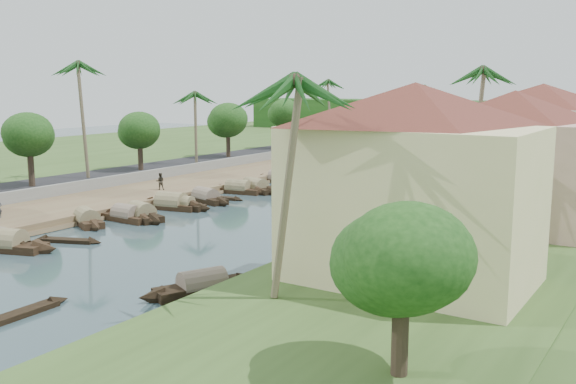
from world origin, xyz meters
The scene contains 42 objects.
ground centered at (0.00, 0.00, 0.00)m, with size 220.00×220.00×0.00m, color #31454A.
left_bank centered at (-16.00, 20.00, 0.40)m, with size 10.00×180.00×0.80m, color brown.
right_bank centered at (19.00, 20.00, 0.60)m, with size 16.00×180.00×1.20m, color #304A1D.
road centered at (-24.50, 20.00, 0.70)m, with size 8.00×180.00×1.40m, color black.
retaining_wall centered at (-20.20, 20.00, 1.35)m, with size 0.40×180.00×1.10m, color slate.
treeline centered at (0.00, 100.00, 4.00)m, with size 120.00×14.00×8.00m.
bridge centered at (0.00, 72.00, 1.72)m, with size 28.00×4.00×2.40m.
building_near centered at (18.99, -2.00, 6.38)m, with size 14.85×14.85×10.20m.
building_mid centered at (19.99, 14.00, 6.13)m, with size 14.11×14.11×9.70m.
building_far centered at (18.99, 28.00, 6.38)m, with size 15.59×15.59×10.20m.
sampan_2 centered at (-8.61, -7.23, 0.42)m, with size 8.64×4.36×2.25m.
sampan_3 centered at (-9.67, -6.67, 0.41)m, with size 6.87×1.66×1.90m.
sampan_4 centered at (-10.35, 1.40, 0.41)m, with size 6.68×4.13×1.95m.
sampan_5 centered at (-8.13, 5.22, 0.42)m, with size 7.01×3.49×2.19m.
sampan_6 centered at (-8.75, 4.22, 0.41)m, with size 6.51×1.80×1.98m.
sampan_7 centered at (-8.30, 10.48, 0.40)m, with size 6.51×2.16×1.77m.
sampan_8 centered at (-9.27, 10.18, 0.42)m, with size 7.69×3.20×2.31m.
sampan_9 centered at (-8.95, 14.66, 0.41)m, with size 7.75×3.46×1.97m.
sampan_10 centered at (-9.40, 20.49, 0.41)m, with size 7.39×2.62×2.03m.
sampan_11 centered at (-8.39, 22.09, 0.41)m, with size 7.66×3.30×2.16m.
sampan_12 centered at (-9.51, 29.17, 0.41)m, with size 9.21×2.59×2.17m.
sampan_13 centered at (-10.19, 32.66, 0.41)m, with size 7.86×3.65×2.13m.
sampan_14 centered at (8.98, -6.87, 0.40)m, with size 4.40×7.28×1.85m.
sampan_15 centered at (8.86, 8.72, 0.41)m, with size 2.52×7.23×1.94m.
sampan_16 centered at (9.92, 23.94, 0.41)m, with size 4.77×7.30×1.89m.
canoe_0 centered at (3.77, -14.76, 0.10)m, with size 0.99×6.39×0.84m.
canoe_1 centered at (-6.73, -3.36, 0.10)m, with size 5.23×2.80×0.86m.
canoe_2 centered at (-8.65, 16.71, 0.10)m, with size 5.21×1.17×0.75m.
palm_0 centered at (15.00, -8.30, 11.26)m, with size 3.20×3.20×11.84m.
palm_1 centered at (16.00, 5.73, 10.73)m, with size 3.20×3.20×11.31m.
palm_2 centered at (15.00, 21.58, 12.28)m, with size 3.20×3.20×12.92m.
palm_3 centered at (16.00, 36.41, 10.61)m, with size 3.20×3.20×11.18m.
palm_5 centered at (-24.00, 12.93, 13.20)m, with size 3.20×3.20×13.67m.
palm_6 centered at (-22.00, 28.40, 10.04)m, with size 3.20×3.20×10.39m.
palm_7 centered at (14.00, 53.47, 10.48)m, with size 3.20×3.20×11.05m.
palm_8 centered at (-20.50, 60.37, 11.67)m, with size 3.20×3.20×12.07m.
tree_2 centered at (-24.00, 6.14, 6.37)m, with size 4.83×4.83×7.04m.
tree_3 centered at (-24.00, 20.80, 5.94)m, with size 4.81×4.81×6.59m.
tree_4 centered at (-24.00, 37.42, 6.37)m, with size 5.35×5.35×7.24m.
tree_5 centered at (-24.00, 51.55, 6.88)m, with size 4.66×4.66×7.50m.
tree_7 centered at (23.00, -12.71, 5.29)m, with size 4.49×4.49×6.00m.
person_far centered at (-14.39, 14.08, 1.66)m, with size 0.84×0.65×1.72m, color #2C271E.
Camera 1 is at (31.24, -32.63, 11.26)m, focal length 40.00 mm.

